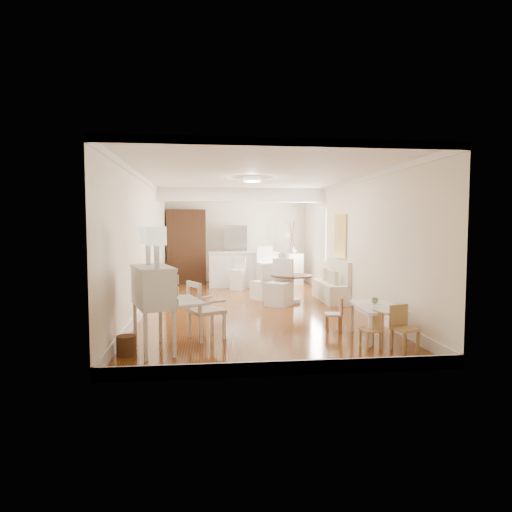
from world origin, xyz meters
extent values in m
plane|color=brown|center=(0.00, 0.00, 0.00)|extent=(9.00, 9.00, 0.00)
cube|color=white|center=(0.00, 0.00, 2.80)|extent=(4.50, 9.00, 0.04)
cube|color=white|center=(0.00, 4.50, 1.40)|extent=(4.50, 0.04, 2.80)
cube|color=white|center=(0.00, -4.50, 1.40)|extent=(4.50, 0.04, 2.80)
cube|color=white|center=(-2.25, 0.00, 1.40)|extent=(0.04, 9.00, 2.80)
cube|color=white|center=(2.25, 0.00, 1.40)|extent=(0.04, 9.00, 2.80)
cube|color=white|center=(0.00, 2.20, 2.62)|extent=(4.50, 0.45, 0.36)
cube|color=tan|center=(2.21, 0.50, 1.55)|extent=(0.04, 0.84, 1.04)
cube|color=white|center=(2.23, 2.40, 1.55)|extent=(0.04, 1.10, 1.40)
cylinder|color=#381E11|center=(-1.20, 4.48, 1.85)|extent=(0.30, 0.03, 0.30)
cylinder|color=white|center=(0.00, -0.50, 2.75)|extent=(0.36, 0.36, 0.08)
cube|color=silver|center=(-1.70, -3.27, 0.61)|extent=(1.22, 1.23, 1.22)
cube|color=silver|center=(-0.95, -2.66, 0.46)|extent=(0.71, 0.71, 0.92)
cylinder|color=#523019|center=(-2.05, -3.45, 0.14)|extent=(0.30, 0.30, 0.27)
cube|color=white|center=(1.74, -2.98, 0.26)|extent=(0.68, 1.08, 0.52)
cube|color=#AE834F|center=(1.44, -3.48, 0.28)|extent=(0.31, 0.31, 0.55)
cube|color=#976644|center=(1.21, -2.40, 0.29)|extent=(0.32, 0.32, 0.59)
cube|color=#A6804B|center=(1.87, -3.68, 0.33)|extent=(0.40, 0.40, 0.66)
cube|color=silver|center=(1.99, 0.50, 0.49)|extent=(0.52, 1.60, 0.98)
cylinder|color=#482417|center=(1.01, 0.36, 0.32)|extent=(1.19, 1.19, 0.64)
cube|color=silver|center=(0.65, 0.01, 0.52)|extent=(0.70, 0.71, 1.04)
cube|color=white|center=(0.38, 0.82, 0.45)|extent=(0.60, 0.60, 0.89)
cube|color=white|center=(0.10, 3.10, 0.52)|extent=(2.05, 0.65, 1.03)
cube|color=white|center=(-0.11, 2.49, 0.45)|extent=(0.47, 0.47, 0.90)
cube|color=white|center=(0.72, 2.48, 0.60)|extent=(0.59, 0.59, 1.20)
cube|color=#381E11|center=(-1.60, 4.18, 1.15)|extent=(1.20, 0.60, 2.30)
imported|color=silver|center=(0.30, 4.15, 0.90)|extent=(0.75, 0.65, 1.80)
cube|color=silver|center=(1.66, 3.63, 0.47)|extent=(0.53, 1.03, 0.95)
imported|color=#68A660|center=(1.80, -2.74, 0.57)|extent=(0.13, 0.13, 0.09)
imported|color=silver|center=(1.71, 3.61, 1.05)|extent=(0.26, 0.26, 0.21)
camera|label=1|loc=(-0.90, -9.42, 1.78)|focal=30.00mm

